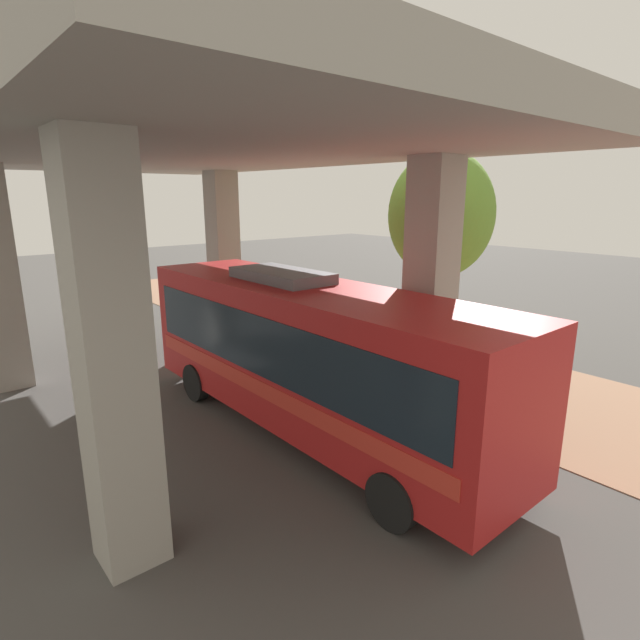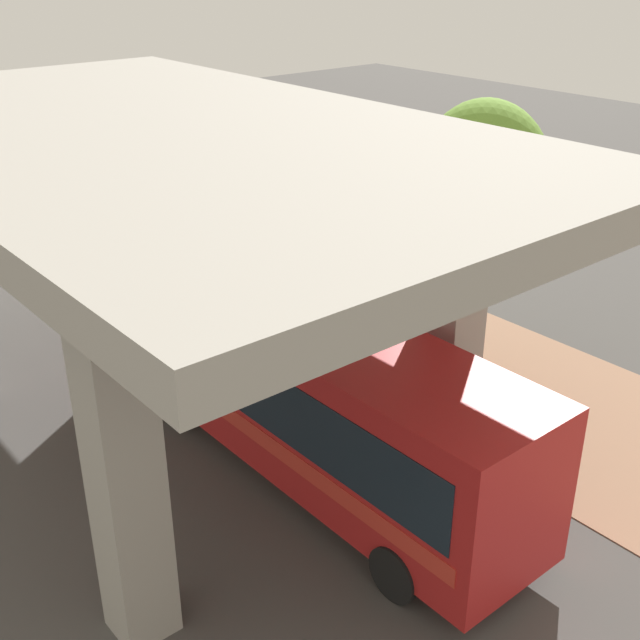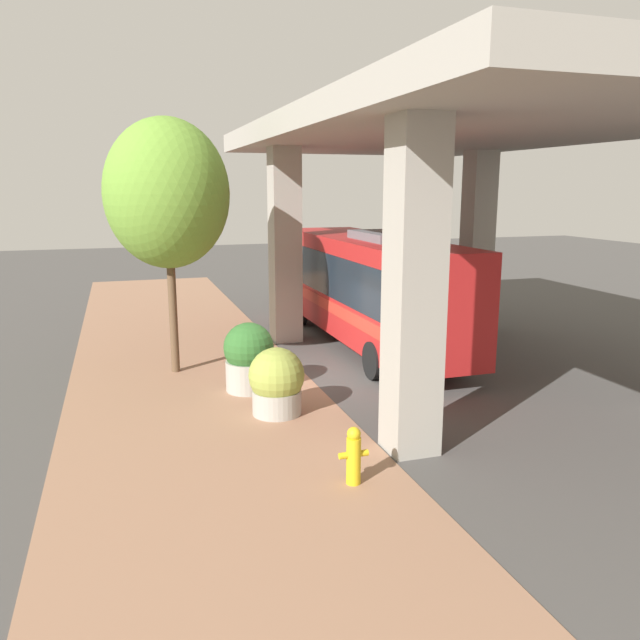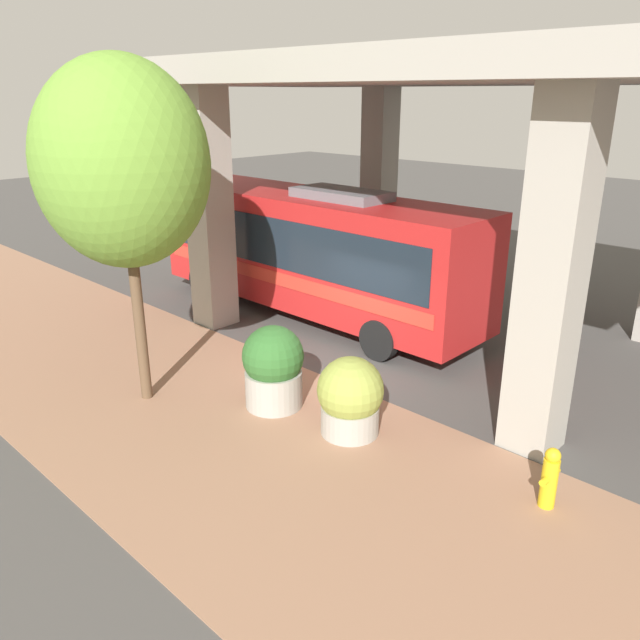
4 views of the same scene
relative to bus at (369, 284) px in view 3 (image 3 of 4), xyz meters
name	(u,v)px [view 3 (image 3 of 4)]	position (x,y,z in m)	size (l,w,h in m)	color
ground_plane	(313,382)	(-2.79, -3.11, -1.98)	(80.00, 80.00, 0.00)	#474442
sidewalk_strip	(195,393)	(-5.79, -3.11, -1.97)	(6.00, 40.00, 0.02)	#936B51
overpass	(461,149)	(1.21, -3.11, 3.91)	(9.40, 17.22, 6.76)	#9E998E
bus	(369,284)	(0.00, 0.00, 0.00)	(2.67, 10.29, 3.65)	#B21E1E
fire_hydrant	(354,456)	(-3.82, -8.73, -1.46)	(0.51, 0.25, 1.02)	gold
planter_front	(277,382)	(-4.24, -5.10, -1.24)	(1.23, 1.23, 1.51)	#9E998E
planter_middle	(249,357)	(-4.48, -3.28, -1.13)	(1.23, 1.23, 1.71)	#9E998E
street_tree_near	(167,194)	(-6.08, -1.10, 2.77)	(3.19, 3.19, 6.68)	brown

